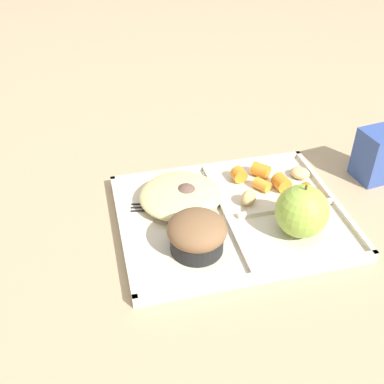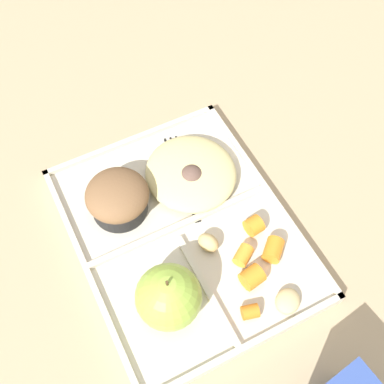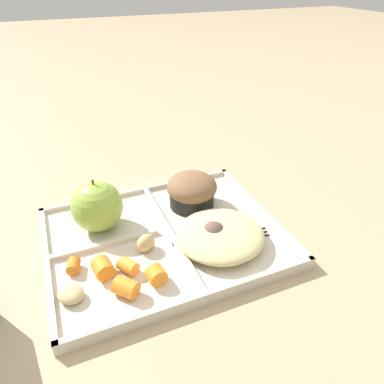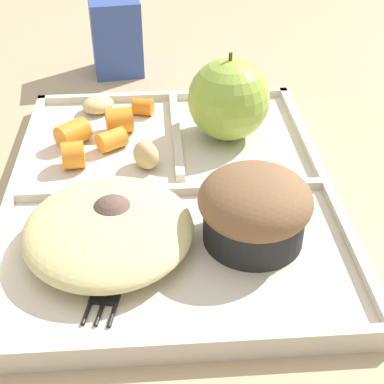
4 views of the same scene
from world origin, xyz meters
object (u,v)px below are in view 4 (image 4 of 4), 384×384
(green_apple, at_px, (229,99))
(plastic_fork, at_px, (118,258))
(bran_muffin, at_px, (255,208))
(milk_carton, at_px, (116,36))
(lunch_tray, at_px, (170,192))

(green_apple, distance_m, plastic_fork, 0.22)
(green_apple, bearing_deg, bran_muffin, 0.00)
(green_apple, relative_size, milk_carton, 0.94)
(lunch_tray, xyz_separation_m, plastic_fork, (0.09, -0.04, 0.01))
(lunch_tray, xyz_separation_m, bran_muffin, (0.08, 0.06, 0.04))
(bran_muffin, relative_size, milk_carton, 0.93)
(bran_muffin, bearing_deg, green_apple, 180.00)
(milk_carton, bearing_deg, green_apple, 23.33)
(milk_carton, bearing_deg, plastic_fork, -5.75)
(lunch_tray, bearing_deg, green_apple, 144.97)
(green_apple, distance_m, milk_carton, 0.24)
(green_apple, bearing_deg, milk_carton, -148.88)
(bran_muffin, bearing_deg, lunch_tray, -139.89)
(green_apple, height_order, milk_carton, green_apple)
(green_apple, bearing_deg, plastic_fork, -30.34)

